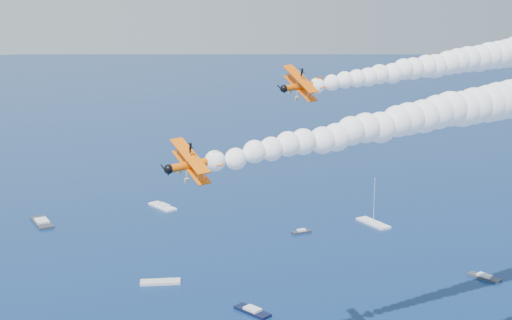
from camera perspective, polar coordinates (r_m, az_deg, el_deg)
name	(u,v)px	position (r m, az deg, el deg)	size (l,w,h in m)	color
biplane_lead	(302,86)	(114.64, 3.81, 6.12)	(7.86, 8.82, 5.31)	#E25504
biplane_trail	(193,164)	(83.32, -5.21, -0.35)	(7.25, 8.13, 4.90)	#FD6305
smoke_trail_lead	(452,63)	(134.67, 15.90, 7.74)	(65.93, 15.33, 11.81)	white
smoke_trail_trail	(403,121)	(100.75, 12.03, 3.18)	(65.66, 17.02, 11.81)	white
spectator_boats	(98,274)	(195.99, -12.90, -9.16)	(212.53, 157.00, 0.70)	#282B36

